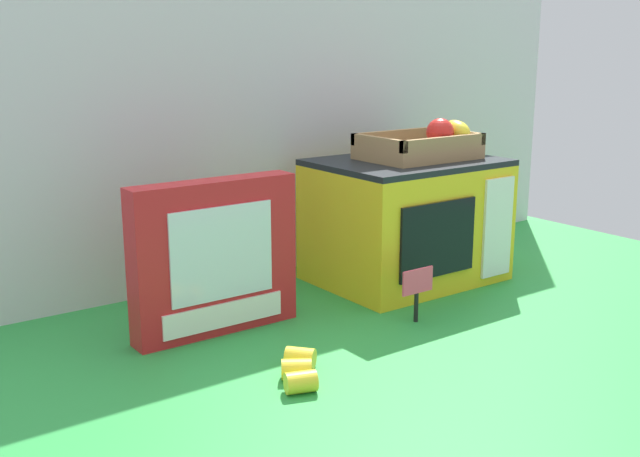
{
  "coord_description": "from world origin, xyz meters",
  "views": [
    {
      "loc": [
        -0.92,
        -1.14,
        0.49
      ],
      "look_at": [
        -0.09,
        0.0,
        0.15
      ],
      "focal_mm": 42.71,
      "sensor_mm": 36.0,
      "label": 1
    }
  ],
  "objects_px": {
    "toy_microwave": "(406,220)",
    "price_sign": "(417,287)",
    "cookie_set_box": "(215,258)",
    "food_groups_crate": "(425,146)",
    "loose_toy_banana": "(299,369)"
  },
  "relations": [
    {
      "from": "cookie_set_box",
      "to": "price_sign",
      "type": "relative_size",
      "value": 3.01
    },
    {
      "from": "toy_microwave",
      "to": "price_sign",
      "type": "distance_m",
      "value": 0.27
    },
    {
      "from": "cookie_set_box",
      "to": "loose_toy_banana",
      "type": "relative_size",
      "value": 2.44
    },
    {
      "from": "toy_microwave",
      "to": "food_groups_crate",
      "type": "bearing_deg",
      "value": -15.9
    },
    {
      "from": "toy_microwave",
      "to": "food_groups_crate",
      "type": "xyz_separation_m",
      "value": [
        0.04,
        -0.01,
        0.16
      ]
    },
    {
      "from": "loose_toy_banana",
      "to": "cookie_set_box",
      "type": "bearing_deg",
      "value": 90.94
    },
    {
      "from": "price_sign",
      "to": "loose_toy_banana",
      "type": "relative_size",
      "value": 0.81
    },
    {
      "from": "price_sign",
      "to": "food_groups_crate",
      "type": "bearing_deg",
      "value": 45.16
    },
    {
      "from": "price_sign",
      "to": "loose_toy_banana",
      "type": "bearing_deg",
      "value": -166.15
    },
    {
      "from": "cookie_set_box",
      "to": "toy_microwave",
      "type": "bearing_deg",
      "value": 4.41
    },
    {
      "from": "food_groups_crate",
      "to": "loose_toy_banana",
      "type": "xyz_separation_m",
      "value": [
        -0.51,
        -0.27,
        -0.27
      ]
    },
    {
      "from": "toy_microwave",
      "to": "cookie_set_box",
      "type": "xyz_separation_m",
      "value": [
        -0.47,
        -0.04,
        0.01
      ]
    },
    {
      "from": "food_groups_crate",
      "to": "price_sign",
      "type": "bearing_deg",
      "value": -134.84
    },
    {
      "from": "toy_microwave",
      "to": "price_sign",
      "type": "relative_size",
      "value": 3.7
    },
    {
      "from": "price_sign",
      "to": "loose_toy_banana",
      "type": "xyz_separation_m",
      "value": [
        -0.31,
        -0.08,
        -0.05
      ]
    }
  ]
}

